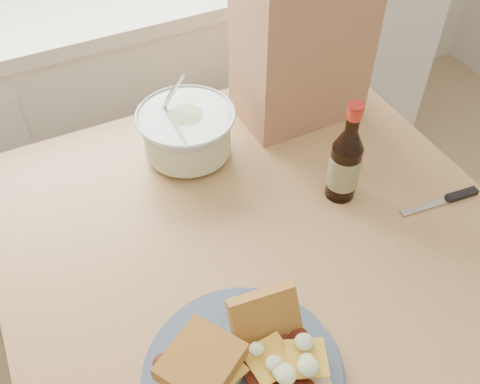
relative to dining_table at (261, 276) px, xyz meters
name	(u,v)px	position (x,y,z in m)	size (l,w,h in m)	color
cabinet_run	(97,117)	(-0.12, 0.96, -0.22)	(2.50, 0.64, 0.94)	white
dining_table	(261,276)	(0.00, 0.00, 0.00)	(0.98, 0.98, 0.81)	tan
plate	(243,374)	(-0.16, -0.23, 0.13)	(0.31, 0.31, 0.02)	#45566F
sandwich_left	(202,369)	(-0.22, -0.21, 0.18)	(0.14, 0.14, 0.08)	#CCBB8F
sandwich_right	(278,349)	(-0.10, -0.23, 0.17)	(0.13, 0.17, 0.10)	#CCBB8F
coleslaw_bowl	(187,134)	(-0.03, 0.30, 0.17)	(0.22, 0.22, 0.21)	silver
beer_bottle	(345,163)	(0.20, 0.04, 0.21)	(0.06, 0.06, 0.23)	black
knife	(452,198)	(0.40, -0.08, 0.12)	(0.18, 0.03, 0.01)	silver
paper_bag	(302,44)	(0.27, 0.33, 0.30)	(0.28, 0.18, 0.36)	#AC7653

